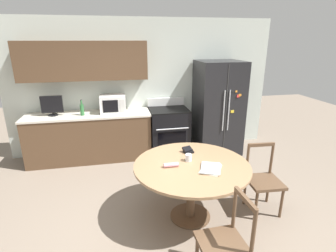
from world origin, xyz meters
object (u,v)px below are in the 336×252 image
object	(u,v)px
microwave	(113,104)
oven_range	(169,131)
countertop_tv	(52,105)
counter_bottle	(82,109)
candle_glass	(188,158)
refrigerator	(218,108)
dining_chair_near	(225,243)
wallet	(188,150)
dining_chair_right	(263,181)

from	to	relation	value
microwave	oven_range	bearing A→B (deg)	-3.85
microwave	countertop_tv	xyz separation A→B (m)	(-1.06, -0.04, 0.03)
counter_bottle	candle_glass	bearing A→B (deg)	-52.68
candle_glass	refrigerator	bearing A→B (deg)	58.84
countertop_tv	dining_chair_near	distance (m)	3.72
oven_range	counter_bottle	size ratio (longest dim) A/B	3.76
microwave	wallet	xyz separation A→B (m)	(0.96, -1.77, -0.28)
oven_range	wallet	bearing A→B (deg)	-93.00
candle_glass	oven_range	bearing A→B (deg)	85.53
refrigerator	oven_range	distance (m)	1.08
countertop_tv	dining_chair_right	bearing A→B (deg)	-35.61
countertop_tv	wallet	size ratio (longest dim) A/B	2.35
refrigerator	wallet	size ratio (longest dim) A/B	11.66
oven_range	candle_glass	world-z (taller)	oven_range
refrigerator	oven_range	size ratio (longest dim) A/B	1.68
oven_range	microwave	xyz separation A→B (m)	(-1.05, 0.07, 0.59)
refrigerator	microwave	xyz separation A→B (m)	(-2.04, 0.14, 0.15)
dining_chair_right	refrigerator	bearing A→B (deg)	-90.22
refrigerator	dining_chair_near	world-z (taller)	refrigerator
oven_range	countertop_tv	distance (m)	2.20
refrigerator	counter_bottle	distance (m)	2.58
dining_chair_right	wallet	size ratio (longest dim) A/B	5.78
candle_glass	counter_bottle	bearing A→B (deg)	127.32
refrigerator	wallet	distance (m)	1.96
dining_chair_near	wallet	world-z (taller)	dining_chair_near
microwave	countertop_tv	world-z (taller)	countertop_tv
microwave	refrigerator	bearing A→B (deg)	-3.86
microwave	counter_bottle	distance (m)	0.56
microwave	countertop_tv	distance (m)	1.06
countertop_tv	counter_bottle	world-z (taller)	countertop_tv
refrigerator	candle_glass	bearing A→B (deg)	-121.16
candle_glass	microwave	bearing A→B (deg)	114.09
dining_chair_right	wallet	distance (m)	1.07
counter_bottle	wallet	bearing A→B (deg)	-47.54
candle_glass	wallet	xyz separation A→B (m)	(0.06, 0.25, -0.01)
countertop_tv	candle_glass	size ratio (longest dim) A/B	4.21
oven_range	candle_glass	xyz separation A→B (m)	(-0.15, -1.95, 0.33)
countertop_tv	dining_chair_near	world-z (taller)	countertop_tv
counter_bottle	dining_chair_near	size ratio (longest dim) A/B	0.32
oven_range	dining_chair_right	distance (m)	2.24
refrigerator	counter_bottle	bearing A→B (deg)	179.58
oven_range	microwave	distance (m)	1.21
microwave	candle_glass	distance (m)	2.22
dining_chair_near	candle_glass	bearing A→B (deg)	0.75
wallet	candle_glass	bearing A→B (deg)	-104.30
oven_range	dining_chair_near	bearing A→B (deg)	-91.95
dining_chair_near	wallet	bearing A→B (deg)	-2.45
candle_glass	countertop_tv	bearing A→B (deg)	134.69
counter_bottle	candle_glass	size ratio (longest dim) A/B	3.30
countertop_tv	wallet	world-z (taller)	countertop_tv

